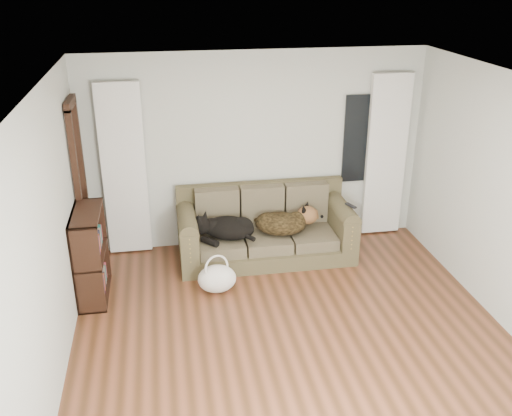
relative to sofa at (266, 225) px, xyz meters
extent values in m
plane|color=#462915|center=(-0.05, -1.97, -0.45)|extent=(5.00, 5.00, 0.00)
plane|color=white|center=(-0.05, -1.97, 2.15)|extent=(5.00, 5.00, 0.00)
cube|color=#B6BCB2|center=(-0.05, 0.53, 0.85)|extent=(4.50, 0.04, 2.60)
cube|color=#B6BCB2|center=(-2.30, -1.97, 0.85)|extent=(0.04, 5.00, 2.60)
cube|color=white|center=(-1.75, 0.45, 0.70)|extent=(0.55, 0.08, 2.25)
cube|color=white|center=(1.75, 0.45, 0.70)|extent=(0.55, 0.08, 2.25)
cube|color=black|center=(1.40, 0.50, 0.95)|extent=(0.50, 0.03, 1.20)
cube|color=black|center=(-2.25, 0.07, 0.60)|extent=(0.07, 0.60, 2.10)
cube|color=#483F24|center=(0.00, 0.00, 0.00)|extent=(2.24, 0.97, 0.92)
ellipsoid|color=black|center=(-0.53, -0.06, 0.03)|extent=(0.78, 0.67, 0.28)
ellipsoid|color=black|center=(0.23, -0.04, 0.04)|extent=(0.79, 0.64, 0.30)
cube|color=black|center=(1.07, -0.19, 0.28)|extent=(0.11, 0.18, 0.02)
ellipsoid|color=white|center=(-0.73, -0.76, -0.29)|extent=(0.47, 0.38, 0.33)
cube|color=black|center=(-2.14, -0.59, 0.05)|extent=(0.43, 0.87, 1.05)
camera|label=1|loc=(-1.27, -6.57, 3.12)|focal=40.00mm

